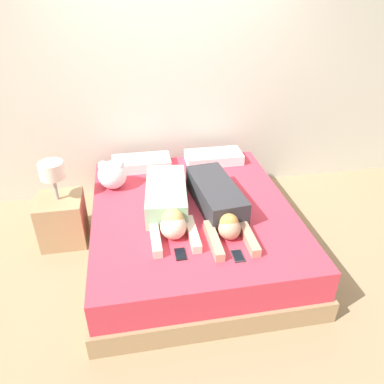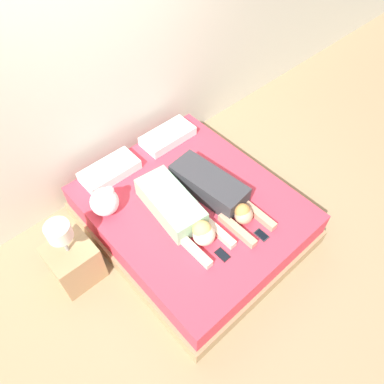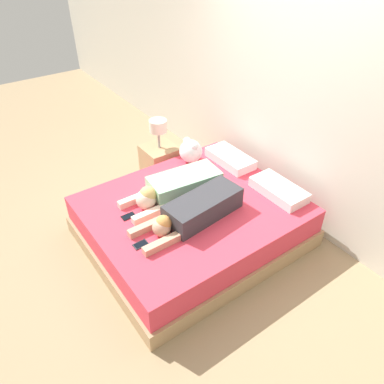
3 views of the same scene
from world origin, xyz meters
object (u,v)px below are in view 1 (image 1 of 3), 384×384
at_px(person_left, 168,202).
at_px(cell_phone_left, 180,254).
at_px(pillow_head_right, 214,157).
at_px(bed, 192,228).
at_px(nightstand, 62,216).
at_px(pillow_head_left, 141,163).
at_px(person_right, 218,201).
at_px(plush_toy, 112,174).
at_px(cell_phone_right, 238,256).

relative_size(person_left, cell_phone_left, 8.14).
bearing_deg(pillow_head_right, bed, -114.97).
bearing_deg(nightstand, pillow_head_left, 31.97).
relative_size(person_right, cell_phone_left, 8.61).
height_order(person_right, cell_phone_left, person_right).
distance_m(pillow_head_left, person_left, 0.90).
relative_size(pillow_head_left, plush_toy, 2.12).
height_order(person_right, plush_toy, plush_toy).
bearing_deg(pillow_head_left, pillow_head_right, 0.00).
distance_m(person_right, plush_toy, 1.05).
relative_size(pillow_head_left, cell_phone_right, 4.52).
relative_size(person_right, cell_phone_right, 8.61).
bearing_deg(nightstand, pillow_head_right, 17.49).
relative_size(bed, person_left, 1.93).
height_order(plush_toy, nightstand, nightstand).
height_order(pillow_head_left, nightstand, nightstand).
xyz_separation_m(pillow_head_right, cell_phone_left, (-0.58, -1.45, -0.05)).
bearing_deg(nightstand, cell_phone_right, -37.07).
bearing_deg(pillow_head_right, person_right, -100.99).
bearing_deg(person_left, person_right, -6.87).
bearing_deg(person_left, pillow_head_left, 100.87).
distance_m(bed, cell_phone_left, 0.69).
distance_m(pillow_head_left, cell_phone_right, 1.65).
distance_m(person_left, plush_toy, 0.70).
xyz_separation_m(cell_phone_left, plush_toy, (-0.48, 1.08, 0.14)).
xyz_separation_m(person_left, plush_toy, (-0.46, 0.52, 0.04)).
bearing_deg(plush_toy, cell_phone_right, -53.01).
relative_size(pillow_head_left, nightstand, 0.72).
bearing_deg(person_left, cell_phone_right, -56.83).
bearing_deg(pillow_head_left, nightstand, -148.03).
relative_size(person_right, nightstand, 1.38).
bearing_deg(cell_phone_left, pillow_head_right, 68.02).
relative_size(person_right, plush_toy, 4.04).
distance_m(pillow_head_right, person_left, 1.07).
height_order(pillow_head_right, nightstand, nightstand).
xyz_separation_m(pillow_head_left, nightstand, (-0.79, -0.49, -0.24)).
bearing_deg(person_right, bed, 152.70).
bearing_deg(cell_phone_left, nightstand, 135.75).
bearing_deg(cell_phone_left, person_right, 51.75).
bearing_deg(bed, cell_phone_right, -73.44).
distance_m(bed, pillow_head_right, 0.96).
bearing_deg(pillow_head_right, person_left, -124.27).
height_order(pillow_head_left, pillow_head_right, same).
bearing_deg(person_left, bed, 14.22).
distance_m(pillow_head_left, person_right, 1.11).
relative_size(bed, cell_phone_right, 15.71).
bearing_deg(person_left, cell_phone_left, -87.96).
distance_m(bed, plush_toy, 0.90).
height_order(person_left, nightstand, nightstand).
height_order(bed, cell_phone_right, cell_phone_right).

